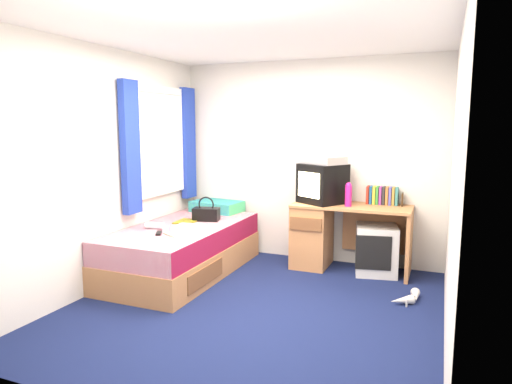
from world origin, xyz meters
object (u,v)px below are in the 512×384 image
at_px(pillow, 217,206).
at_px(towel, 189,230).
at_px(bed, 183,250).
at_px(white_heels, 409,298).
at_px(desk, 327,233).
at_px(handbag, 206,214).
at_px(water_bottle, 155,226).
at_px(remote_control, 159,233).
at_px(storage_cube, 376,250).
at_px(colour_swatch_fan, 171,235).
at_px(crt_tv, 322,184).
at_px(picture_frame, 402,200).
at_px(magazine, 186,222).
at_px(vcr, 323,160).
at_px(pink_water_bottle, 348,196).
at_px(aerosol_can, 340,195).

relative_size(pillow, towel, 2.20).
xyz_separation_m(bed, white_heels, (2.39, 0.05, -0.23)).
xyz_separation_m(desk, handbag, (-1.31, -0.49, 0.22)).
distance_m(water_bottle, remote_control, 0.25).
bearing_deg(water_bottle, desk, 33.94).
height_order(storage_cube, handbag, handbag).
bearing_deg(colour_swatch_fan, crt_tv, 46.10).
height_order(bed, white_heels, bed).
bearing_deg(picture_frame, magazine, -164.17).
relative_size(picture_frame, magazine, 0.50).
height_order(bed, picture_frame, picture_frame).
relative_size(magazine, water_bottle, 1.40).
height_order(pillow, water_bottle, pillow).
xyz_separation_m(pillow, magazine, (-0.03, -0.72, -0.06)).
bearing_deg(picture_frame, crt_tv, -173.97).
bearing_deg(vcr, crt_tv, -91.29).
bearing_deg(handbag, pink_water_bottle, 0.52).
xyz_separation_m(handbag, towel, (0.17, -0.68, -0.04)).
height_order(handbag, colour_swatch_fan, handbag).
xyz_separation_m(crt_tv, water_bottle, (-1.54, -1.08, -0.40)).
xyz_separation_m(pillow, aerosol_can, (1.57, 0.01, 0.23)).
bearing_deg(aerosol_can, crt_tv, -162.15).
bearing_deg(aerosol_can, pillow, -179.51).
bearing_deg(colour_swatch_fan, water_bottle, 149.94).
height_order(pillow, white_heels, pillow).
bearing_deg(handbag, remote_control, -112.67).
distance_m(aerosol_can, magazine, 1.78).
relative_size(desk, magazine, 4.64).
relative_size(picture_frame, water_bottle, 0.70).
bearing_deg(remote_control, water_bottle, 106.02).
bearing_deg(water_bottle, aerosol_can, 33.42).
relative_size(aerosol_can, white_heels, 0.49).
height_order(desk, pink_water_bottle, pink_water_bottle).
bearing_deg(colour_swatch_fan, towel, 31.55).
xyz_separation_m(pink_water_bottle, aerosol_can, (-0.13, 0.17, -0.03)).
relative_size(desk, picture_frame, 9.29).
distance_m(aerosol_can, remote_control, 2.07).
bearing_deg(pillow, bed, -88.28).
distance_m(picture_frame, water_bottle, 2.72).
height_order(crt_tv, magazine, crt_tv).
xyz_separation_m(pillow, desk, (1.45, -0.05, -0.20)).
relative_size(crt_tv, handbag, 1.84).
distance_m(magazine, water_bottle, 0.44).
bearing_deg(bed, magazine, 108.03).
relative_size(remote_control, white_heels, 0.43).
xyz_separation_m(picture_frame, pink_water_bottle, (-0.55, -0.26, 0.05)).
bearing_deg(white_heels, desk, 141.26).
xyz_separation_m(bed, remote_control, (-0.01, -0.43, 0.28)).
height_order(storage_cube, towel, towel).
bearing_deg(pillow, picture_frame, 2.66).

